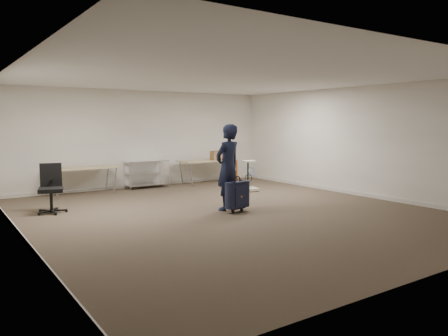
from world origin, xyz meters
TOP-DOWN VIEW (x-y plane):
  - ground at (0.00, 0.00)m, footprint 9.00×9.00m
  - room_shell at (0.00, 1.38)m, footprint 8.00×9.00m
  - folding_table_left at (-1.90, 3.95)m, footprint 1.80×0.75m
  - folding_table_right at (1.90, 3.95)m, footprint 1.80×0.75m
  - wire_shelf at (0.00, 4.20)m, footprint 1.22×0.47m
  - person at (0.14, 0.26)m, footprint 0.76×0.60m
  - suitcase at (0.15, -0.06)m, footprint 0.43×0.28m
  - office_chair at (-3.10, 2.09)m, footprint 0.62×0.62m
  - equipment_cart at (2.08, 2.09)m, footprint 0.54×0.54m
  - cardboard_box at (2.21, 3.87)m, footprint 0.39×0.30m

SIDE VIEW (x-z plane):
  - ground at x=0.00m, z-range 0.00..0.00m
  - room_shell at x=0.00m, z-range -4.45..4.55m
  - equipment_cart at x=2.08m, z-range -0.20..0.64m
  - office_chair at x=-3.10m, z-range -0.20..0.82m
  - suitcase at x=0.15m, z-range -0.18..0.92m
  - wire_shelf at x=0.00m, z-range 0.04..0.84m
  - folding_table_left at x=-1.90m, z-range 0.31..1.04m
  - folding_table_right at x=1.90m, z-range 0.31..1.04m
  - cardboard_box at x=2.21m, z-range 0.73..1.01m
  - person at x=0.14m, z-range 0.00..1.85m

